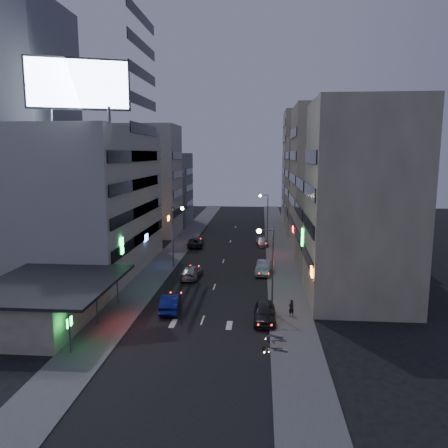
# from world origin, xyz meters

# --- Properties ---
(ground) EXTENTS (180.00, 180.00, 0.00)m
(ground) POSITION_xyz_m (0.00, 0.00, 0.00)
(ground) COLOR black
(ground) RESTS_ON ground
(sidewalk_left) EXTENTS (4.00, 120.00, 0.12)m
(sidewalk_left) POSITION_xyz_m (-8.00, 30.00, 0.06)
(sidewalk_left) COLOR #4C4C4F
(sidewalk_left) RESTS_ON ground
(sidewalk_right) EXTENTS (4.00, 120.00, 0.12)m
(sidewalk_right) POSITION_xyz_m (8.00, 30.00, 0.06)
(sidewalk_right) COLOR #4C4C4F
(sidewalk_right) RESTS_ON ground
(food_court) EXTENTS (11.00, 13.00, 3.88)m
(food_court) POSITION_xyz_m (-13.90, 2.00, 1.98)
(food_court) COLOR beige
(food_court) RESTS_ON ground
(white_building) EXTENTS (14.00, 24.00, 18.00)m
(white_building) POSITION_xyz_m (-17.00, 20.00, 9.00)
(white_building) COLOR #ABABA6
(white_building) RESTS_ON ground
(grey_tower) EXTENTS (10.00, 14.00, 34.00)m
(grey_tower) POSITION_xyz_m (-26.00, 23.00, 17.00)
(grey_tower) COLOR gray
(grey_tower) RESTS_ON ground
(shophouse_near) EXTENTS (10.00, 11.00, 20.00)m
(shophouse_near) POSITION_xyz_m (15.00, 10.50, 10.00)
(shophouse_near) COLOR beige
(shophouse_near) RESTS_ON ground
(shophouse_mid) EXTENTS (11.00, 12.00, 16.00)m
(shophouse_mid) POSITION_xyz_m (15.50, 22.00, 8.00)
(shophouse_mid) COLOR tan
(shophouse_mid) RESTS_ON ground
(shophouse_far) EXTENTS (10.00, 14.00, 22.00)m
(shophouse_far) POSITION_xyz_m (15.00, 35.00, 11.00)
(shophouse_far) COLOR beige
(shophouse_far) RESTS_ON ground
(far_left_a) EXTENTS (11.00, 10.00, 20.00)m
(far_left_a) POSITION_xyz_m (-15.50, 45.00, 10.00)
(far_left_a) COLOR #ABABA6
(far_left_a) RESTS_ON ground
(far_left_b) EXTENTS (12.00, 10.00, 15.00)m
(far_left_b) POSITION_xyz_m (-16.00, 58.00, 7.50)
(far_left_b) COLOR gray
(far_left_b) RESTS_ON ground
(far_right_a) EXTENTS (11.00, 12.00, 18.00)m
(far_right_a) POSITION_xyz_m (15.50, 50.00, 9.00)
(far_right_a) COLOR tan
(far_right_a) RESTS_ON ground
(far_right_b) EXTENTS (12.00, 12.00, 24.00)m
(far_right_b) POSITION_xyz_m (16.00, 64.00, 12.00)
(far_right_b) COLOR beige
(far_right_b) RESTS_ON ground
(billboard) EXTENTS (9.52, 3.75, 6.20)m
(billboard) POSITION_xyz_m (-12.99, 9.97, 21.66)
(billboard) COLOR #595B60
(billboard) RESTS_ON white_building
(street_lamp_right_near) EXTENTS (1.60, 0.44, 8.02)m
(street_lamp_right_near) POSITION_xyz_m (5.90, 6.00, 5.36)
(street_lamp_right_near) COLOR #595B60
(street_lamp_right_near) RESTS_ON sidewalk_right
(street_lamp_left) EXTENTS (1.60, 0.44, 8.02)m
(street_lamp_left) POSITION_xyz_m (-5.90, 22.00, 5.36)
(street_lamp_left) COLOR #595B60
(street_lamp_left) RESTS_ON sidewalk_left
(street_lamp_right_far) EXTENTS (1.60, 0.44, 8.02)m
(street_lamp_right_far) POSITION_xyz_m (5.90, 40.00, 5.36)
(street_lamp_right_far) COLOR #595B60
(street_lamp_right_far) RESTS_ON sidewalk_right
(parked_car_right_near) EXTENTS (1.99, 4.87, 1.65)m
(parked_car_right_near) POSITION_xyz_m (5.60, 4.20, 0.83)
(parked_car_right_near) COLOR #25252A
(parked_car_right_near) RESTS_ON ground
(parked_car_right_mid) EXTENTS (2.28, 5.11, 1.63)m
(parked_car_right_mid) POSITION_xyz_m (5.60, 19.93, 0.81)
(parked_car_right_mid) COLOR #A8A9B0
(parked_car_right_mid) RESTS_ON ground
(parked_car_left) EXTENTS (2.94, 5.38, 1.43)m
(parked_car_left) POSITION_xyz_m (-5.40, 35.28, 0.71)
(parked_car_left) COLOR #2A2B30
(parked_car_left) RESTS_ON ground
(parked_car_right_far) EXTENTS (2.34, 4.59, 1.27)m
(parked_car_right_far) POSITION_xyz_m (5.45, 36.88, 0.64)
(parked_car_right_far) COLOR #A6A9AF
(parked_car_right_far) RESTS_ON ground
(road_car_blue) EXTENTS (2.24, 5.08, 1.62)m
(road_car_blue) POSITION_xyz_m (-3.42, 6.23, 0.81)
(road_car_blue) COLOR navy
(road_car_blue) RESTS_ON ground
(road_car_silver) EXTENTS (2.46, 5.36, 1.52)m
(road_car_silver) POSITION_xyz_m (-3.16, 17.34, 0.76)
(road_car_silver) COLOR #A0A2A8
(road_car_silver) RESTS_ON ground
(person) EXTENTS (0.68, 0.60, 1.56)m
(person) POSITION_xyz_m (8.05, 5.40, 0.90)
(person) COLOR black
(person) RESTS_ON sidewalk_right
(scooter_black_a) EXTENTS (0.75, 2.02, 1.22)m
(scooter_black_a) POSITION_xyz_m (6.97, -1.47, 0.73)
(scooter_black_a) COLOR black
(scooter_black_a) RESTS_ON sidewalk_right
(scooter_silver_a) EXTENTS (1.15, 2.03, 1.18)m
(scooter_silver_a) POSITION_xyz_m (7.38, -1.69, 0.71)
(scooter_silver_a) COLOR #A6A7AE
(scooter_silver_a) RESTS_ON sidewalk_right
(scooter_blue) EXTENTS (1.06, 1.92, 1.12)m
(scooter_blue) POSITION_xyz_m (7.08, 0.65, 0.68)
(scooter_blue) COLOR navy
(scooter_blue) RESTS_ON sidewalk_right
(scooter_black_b) EXTENTS (1.08, 1.81, 1.05)m
(scooter_black_b) POSITION_xyz_m (7.21, 0.25, 0.64)
(scooter_black_b) COLOR black
(scooter_black_b) RESTS_ON sidewalk_right
(scooter_silver_b) EXTENTS (1.18, 1.95, 1.13)m
(scooter_silver_b) POSITION_xyz_m (7.18, 0.84, 0.69)
(scooter_silver_b) COLOR #979B9E
(scooter_silver_b) RESTS_ON sidewalk_right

